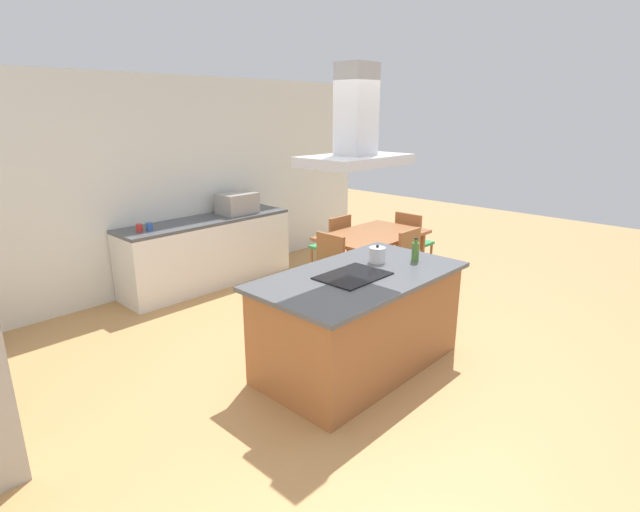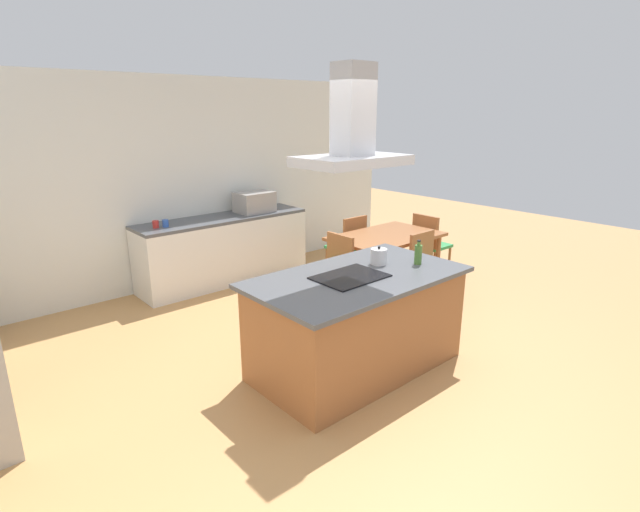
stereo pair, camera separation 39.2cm
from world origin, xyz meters
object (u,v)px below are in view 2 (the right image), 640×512
object	(u,v)px
coffee_mug_red	(156,224)
chair_at_right_end	(429,241)
chair_facing_island	(428,265)
olive_oil_bottle	(418,254)
tea_kettle	(379,256)
cooktop	(350,277)
range_hood	(353,133)
chair_at_left_end	(333,268)
coffee_mug_blue	(165,223)
dining_table	(386,241)
chair_facing_back_wall	(349,243)
countertop_microwave	(254,202)

from	to	relation	value
coffee_mug_red	chair_at_right_end	distance (m)	3.66
chair_facing_island	chair_at_right_end	bearing A→B (deg)	36.01
olive_oil_bottle	chair_at_right_end	distance (m)	2.43
tea_kettle	olive_oil_bottle	distance (m)	0.36
cooktop	olive_oil_bottle	distance (m)	0.76
chair_facing_island	range_hood	bearing A→B (deg)	-164.45
olive_oil_bottle	chair_at_left_end	xyz separation A→B (m)	(0.15, 1.31, -0.49)
coffee_mug_blue	dining_table	distance (m)	2.76
chair_facing_island	coffee_mug_red	bearing A→B (deg)	134.20
cooktop	chair_facing_back_wall	world-z (taller)	cooktop
tea_kettle	chair_at_right_end	size ratio (longest dim) A/B	0.23
cooktop	coffee_mug_red	xyz separation A→B (m)	(-0.49, 2.86, 0.04)
chair_facing_back_wall	chair_facing_island	size ratio (longest dim) A/B	1.00
countertop_microwave	coffee_mug_red	xyz separation A→B (m)	(-1.45, -0.02, -0.09)
olive_oil_bottle	coffee_mug_blue	bearing A→B (deg)	110.63
chair_facing_island	range_hood	distance (m)	2.46
tea_kettle	range_hood	xyz separation A→B (m)	(-0.47, -0.10, 1.13)
tea_kettle	coffee_mug_blue	world-z (taller)	tea_kettle
range_hood	coffee_mug_red	bearing A→B (deg)	99.71
tea_kettle	range_hood	world-z (taller)	range_hood
dining_table	cooktop	bearing A→B (deg)	-147.12
cooktop	chair_at_left_end	world-z (taller)	cooktop
olive_oil_bottle	chair_facing_island	xyz separation A→B (m)	(1.06, 0.65, -0.49)
cooktop	coffee_mug_blue	size ratio (longest dim) A/B	6.67
olive_oil_bottle	countertop_microwave	size ratio (longest dim) A/B	0.46
coffee_mug_blue	chair_facing_island	xyz separation A→B (m)	(2.19, -2.33, -0.44)
olive_oil_bottle	range_hood	bearing A→B (deg)	168.86
coffee_mug_blue	range_hood	world-z (taller)	range_hood
dining_table	chair_facing_island	size ratio (longest dim) A/B	1.57
countertop_microwave	chair_at_left_end	xyz separation A→B (m)	(-0.07, -1.71, -0.53)
chair_facing_back_wall	chair_at_left_end	world-z (taller)	same
dining_table	chair_facing_back_wall	xyz separation A→B (m)	(0.00, 0.67, -0.16)
tea_kettle	chair_at_left_end	xyz separation A→B (m)	(0.42, 1.07, -0.47)
tea_kettle	cooktop	bearing A→B (deg)	-168.29
coffee_mug_red	dining_table	bearing A→B (deg)	-36.45
olive_oil_bottle	range_hood	world-z (taller)	range_hood
cooktop	coffee_mug_blue	xyz separation A→B (m)	(-0.38, 2.83, 0.04)
tea_kettle	chair_at_right_end	xyz separation A→B (m)	(2.25, 1.07, -0.47)
dining_table	chair_at_left_end	distance (m)	0.93
countertop_microwave	coffee_mug_blue	bearing A→B (deg)	-177.99
range_hood	olive_oil_bottle	bearing A→B (deg)	-11.14
dining_table	tea_kettle	bearing A→B (deg)	-141.27
chair_at_left_end	coffee_mug_red	bearing A→B (deg)	129.15
cooktop	chair_at_left_end	bearing A→B (deg)	52.65
cooktop	chair_at_right_end	distance (m)	2.99
countertop_microwave	chair_at_right_end	distance (m)	2.51
tea_kettle	chair_facing_island	bearing A→B (deg)	16.88
chair_at_right_end	olive_oil_bottle	bearing A→B (deg)	-146.43
coffee_mug_blue	range_hood	size ratio (longest dim) A/B	0.10
cooktop	chair_at_right_end	xyz separation A→B (m)	(2.72, 1.17, -0.40)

